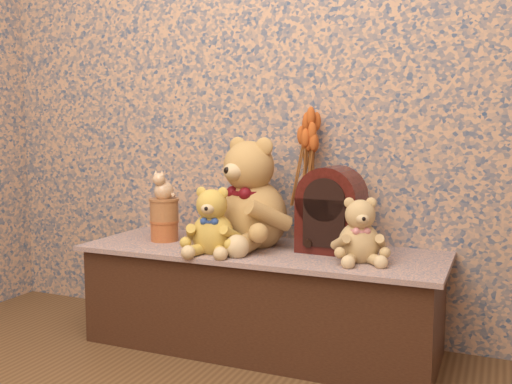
# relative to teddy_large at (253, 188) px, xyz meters

# --- Properties ---
(display_shelf) EXTENTS (1.49, 0.53, 0.42)m
(display_shelf) POSITION_rel_teddy_large_xyz_m (0.06, -0.05, -0.46)
(display_shelf) COLOR #364A6E
(display_shelf) RESTS_ON ground
(teddy_large) EXTENTS (0.53, 0.57, 0.49)m
(teddy_large) POSITION_rel_teddy_large_xyz_m (0.00, 0.00, 0.00)
(teddy_large) COLOR #AF7743
(teddy_large) RESTS_ON display_shelf
(teddy_medium) EXTENTS (0.27, 0.30, 0.28)m
(teddy_medium) POSITION_rel_teddy_large_xyz_m (-0.09, -0.20, -0.10)
(teddy_medium) COLOR gold
(teddy_medium) RESTS_ON display_shelf
(teddy_small) EXTENTS (0.29, 0.31, 0.26)m
(teddy_small) POSITION_rel_teddy_large_xyz_m (0.48, -0.11, -0.12)
(teddy_small) COLOR tan
(teddy_small) RESTS_ON display_shelf
(cathedral_radio) EXTENTS (0.26, 0.19, 0.34)m
(cathedral_radio) POSITION_rel_teddy_large_xyz_m (0.34, 0.01, -0.07)
(cathedral_radio) COLOR #350F09
(cathedral_radio) RESTS_ON display_shelf
(ceramic_vase) EXTENTS (0.11, 0.11, 0.18)m
(ceramic_vase) POSITION_rel_teddy_large_xyz_m (0.20, 0.12, -0.15)
(ceramic_vase) COLOR tan
(ceramic_vase) RESTS_ON display_shelf
(dried_stalks) EXTENTS (0.27, 0.27, 0.40)m
(dried_stalks) POSITION_rel_teddy_large_xyz_m (0.20, 0.12, 0.13)
(dried_stalks) COLOR #C1531E
(dried_stalks) RESTS_ON ceramic_vase
(biscuit_tin_lower) EXTENTS (0.13, 0.13, 0.09)m
(biscuit_tin_lower) POSITION_rel_teddy_large_xyz_m (-0.40, -0.06, -0.20)
(biscuit_tin_lower) COLOR #D0893D
(biscuit_tin_lower) RESTS_ON display_shelf
(biscuit_tin_upper) EXTENTS (0.14, 0.14, 0.10)m
(biscuit_tin_upper) POSITION_rel_teddy_large_xyz_m (-0.40, -0.06, -0.11)
(biscuit_tin_upper) COLOR tan
(biscuit_tin_upper) RESTS_ON biscuit_tin_lower
(cat_figurine) EXTENTS (0.11, 0.11, 0.13)m
(cat_figurine) POSITION_rel_teddy_large_xyz_m (-0.40, -0.06, 0.00)
(cat_figurine) COLOR silver
(cat_figurine) RESTS_ON biscuit_tin_upper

